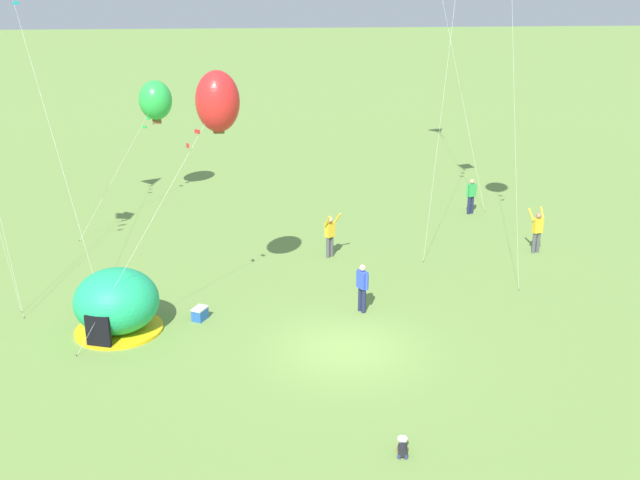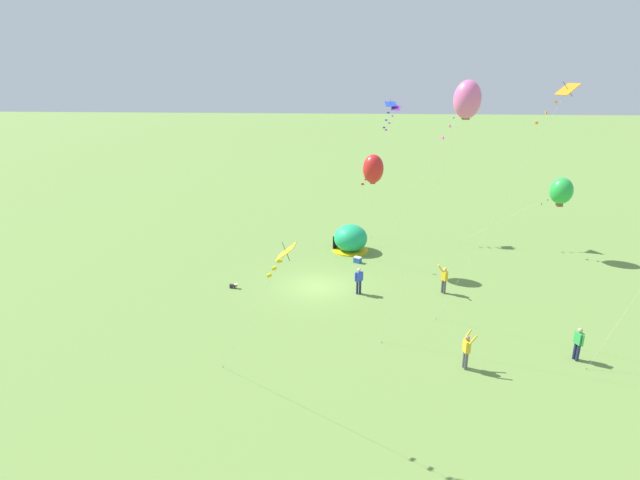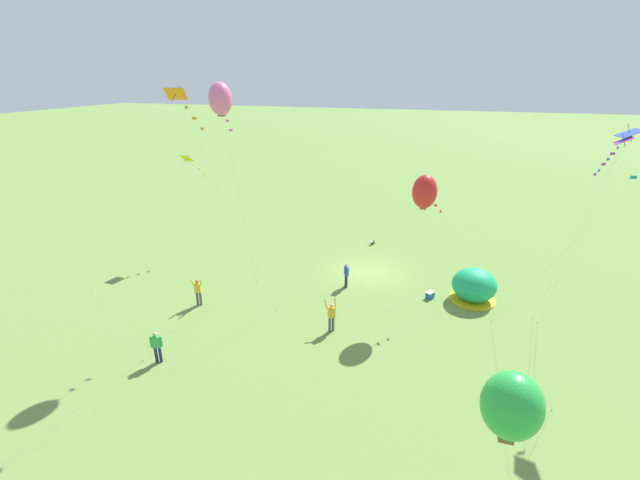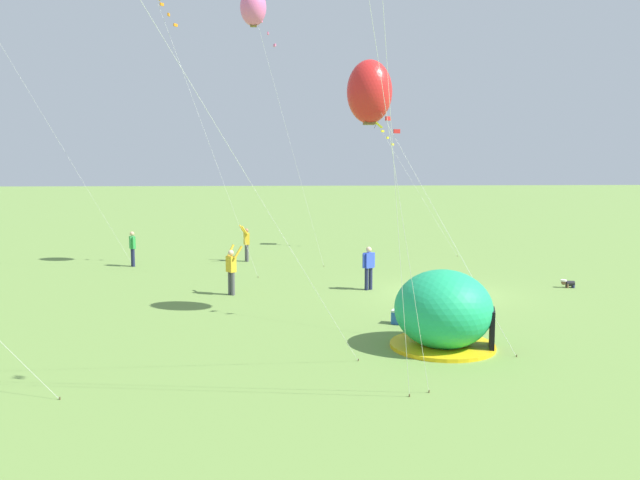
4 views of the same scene
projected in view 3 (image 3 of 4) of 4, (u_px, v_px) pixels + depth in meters
ground_plane at (367, 272)px, 30.77m from camera, size 300.00×300.00×0.00m
popup_tent at (474, 286)px, 26.67m from camera, size 2.81×2.81×2.10m
cooler_box at (430, 295)px, 27.15m from camera, size 0.58×0.64×0.44m
toddler_crawling at (372, 242)px, 35.72m from camera, size 0.31×0.55×0.32m
person_near_tent at (346, 274)px, 28.31m from camera, size 0.39×0.53×1.72m
person_watching_sky at (157, 346)px, 20.86m from camera, size 0.55×0.37×1.72m
person_arms_raised at (331, 315)px, 23.41m from camera, size 0.72×0.67×1.89m
person_flying_kite at (198, 291)px, 26.06m from camera, size 0.69×0.57×1.89m
kite_orange at (183, 106)px, 18.01m from camera, size 2.64×4.97×12.89m
kite_green at (512, 406)px, 11.47m from camera, size 3.77×7.22×6.02m
kite_pink at (220, 99)px, 21.85m from camera, size 1.20×3.91×12.97m
kite_red at (425, 192)px, 24.08m from camera, size 5.19×3.82×8.10m
kite_blue at (624, 142)px, 19.20m from camera, size 2.22×1.78×11.30m
kite_purple at (616, 152)px, 19.16m from camera, size 2.02×2.55×10.88m
kite_yellow at (191, 162)px, 32.11m from camera, size 4.62×4.13×7.72m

